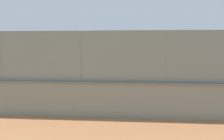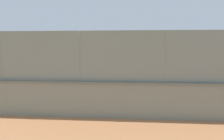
# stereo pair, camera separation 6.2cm
# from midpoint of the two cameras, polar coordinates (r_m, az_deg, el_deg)

# --- Properties ---
(ground_plane) EXTENTS (260.00, 260.00, 0.00)m
(ground_plane) POSITION_cam_midpoint_polar(r_m,az_deg,el_deg) (21.68, -3.86, -1.01)
(ground_plane) COLOR #B27247
(perimeter_wall) EXTENTS (29.56, 0.42, 1.41)m
(perimeter_wall) POSITION_cam_midpoint_polar(r_m,az_deg,el_deg) (8.86, -18.48, -7.22)
(perimeter_wall) COLOR gray
(perimeter_wall) RESTS_ON ground_plane
(fence_panel_on_wall) EXTENTS (29.04, 0.13, 1.93)m
(fence_panel_on_wall) POSITION_cam_midpoint_polar(r_m,az_deg,el_deg) (8.64, -18.87, 3.60)
(fence_panel_on_wall) COLOR gray
(fence_panel_on_wall) RESTS_ON perimeter_wall
(player_crossing_court) EXTENTS (0.99, 0.82, 1.60)m
(player_crossing_court) POSITION_cam_midpoint_polar(r_m,az_deg,el_deg) (10.47, 16.79, -3.84)
(player_crossing_court) COLOR black
(player_crossing_court) RESTS_ON ground_plane
(player_foreground_swinging) EXTENTS (1.17, 0.71, 1.52)m
(player_foreground_swinging) POSITION_cam_midpoint_polar(r_m,az_deg,el_deg) (20.08, -1.25, 0.98)
(player_foreground_swinging) COLOR navy
(player_foreground_swinging) RESTS_ON ground_plane
(sports_ball) EXTENTS (0.10, 0.10, 0.10)m
(sports_ball) POSITION_cam_midpoint_polar(r_m,az_deg,el_deg) (8.96, 24.43, -2.73)
(sports_ball) COLOR yellow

